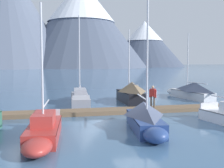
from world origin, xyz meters
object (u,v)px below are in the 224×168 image
object	(u,v)px
sailboat_second_berth	(43,131)
sailboat_mid_dock_port	(80,97)
sailboat_far_berth	(130,92)
sailboat_mid_dock_starboard	(145,117)
sailboat_end_of_dock	(190,91)
person_on_dock	(153,95)

from	to	relation	value
sailboat_second_berth	sailboat_mid_dock_port	size ratio (longest dim) A/B	0.81
sailboat_second_berth	sailboat_far_berth	bearing A→B (deg)	53.89
sailboat_mid_dock_port	sailboat_second_berth	bearing A→B (deg)	-105.63
sailboat_second_berth	sailboat_mid_dock_starboard	xyz separation A→B (m)	(5.47, 0.65, 0.26)
sailboat_second_berth	sailboat_far_berth	xyz separation A→B (m)	(7.98, 10.94, 0.42)
sailboat_mid_dock_port	sailboat_mid_dock_starboard	xyz separation A→B (m)	(2.14, -11.26, 0.24)
sailboat_mid_dock_port	sailboat_far_berth	xyz separation A→B (m)	(4.64, -0.98, 0.39)
sailboat_mid_dock_port	sailboat_end_of_dock	xyz separation A→B (m)	(11.44, -0.18, 0.29)
sailboat_mid_dock_port	person_on_dock	xyz separation A→B (m)	(4.77, -6.06, 0.74)
sailboat_second_berth	sailboat_end_of_dock	distance (m)	18.87
sailboat_end_of_dock	person_on_dock	xyz separation A→B (m)	(-6.67, -5.88, 0.45)
sailboat_second_berth	sailboat_mid_dock_port	distance (m)	12.37
sailboat_mid_dock_starboard	sailboat_mid_dock_port	bearing A→B (deg)	100.75
sailboat_mid_dock_starboard	sailboat_far_berth	bearing A→B (deg)	76.30
person_on_dock	sailboat_far_berth	bearing A→B (deg)	91.47
sailboat_mid_dock_port	sailboat_far_berth	world-z (taller)	sailboat_mid_dock_port
sailboat_far_berth	sailboat_end_of_dock	bearing A→B (deg)	6.70
sailboat_end_of_dock	person_on_dock	world-z (taller)	sailboat_end_of_dock
sailboat_second_berth	person_on_dock	size ratio (longest dim) A/B	3.88
sailboat_mid_dock_starboard	sailboat_end_of_dock	world-z (taller)	sailboat_mid_dock_starboard
sailboat_far_berth	sailboat_end_of_dock	xyz separation A→B (m)	(6.80, 0.80, -0.10)
sailboat_far_berth	person_on_dock	size ratio (longest dim) A/B	4.07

